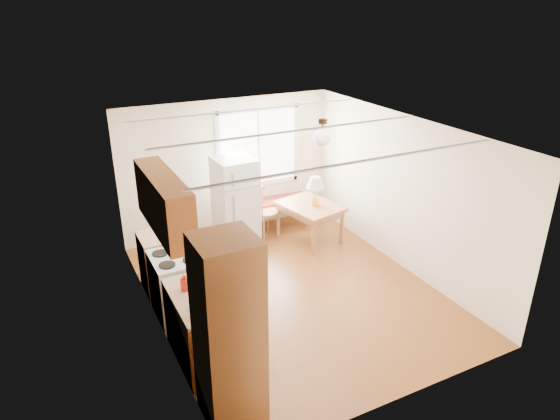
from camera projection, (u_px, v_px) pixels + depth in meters
room_shell at (292, 216)px, 7.11m from camera, size 4.60×5.60×2.62m
kitchen_run at (192, 292)px, 6.04m from camera, size 0.65×3.40×2.20m
window_unit at (258, 147)px, 9.27m from camera, size 1.64×0.05×1.51m
pendant_light at (322, 136)px, 7.34m from camera, size 0.26×0.26×0.40m
refrigerator at (236, 203)px, 8.71m from camera, size 0.70×0.71×1.63m
bench at (279, 202)px, 9.61m from camera, size 1.21×0.49×0.55m
dining_table at (310, 210)px, 8.99m from camera, size 1.05×1.26×0.69m
chair at (261, 206)px, 9.05m from camera, size 0.50×0.49×1.09m
table_lamp at (315, 185)px, 8.76m from camera, size 0.31×0.31×0.54m
coffee_maker at (203, 298)px, 5.59m from camera, size 0.18×0.23×0.34m
kettle at (185, 284)px, 5.93m from camera, size 0.11×0.11×0.20m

